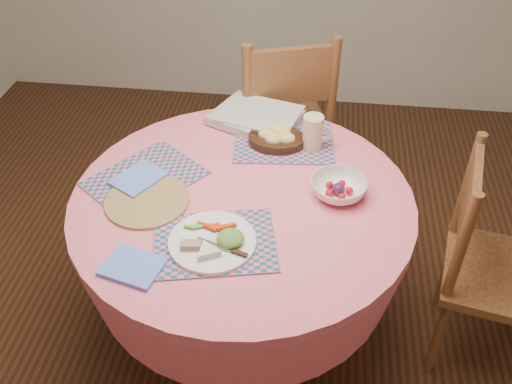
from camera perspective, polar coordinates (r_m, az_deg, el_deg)
ground at (r=2.59m, az=-1.13°, el=-13.30°), size 4.00×4.00×0.00m
dining_table at (r=2.18m, az=-1.31°, el=-4.45°), size 1.24×1.24×0.75m
chair_right at (r=2.34m, az=22.16°, el=-6.64°), size 0.49×0.51×0.93m
chair_back at (r=2.84m, az=2.56°, el=6.98°), size 0.60×0.58×1.03m
placemat_front at (r=1.88m, az=-4.17°, el=-5.08°), size 0.46×0.38×0.01m
placemat_left at (r=2.17m, az=-11.03°, el=1.36°), size 0.48×0.50×0.01m
placemat_back at (r=2.32m, az=2.77°, el=5.01°), size 0.43×0.34×0.01m
wicker_trivet at (r=2.06m, az=-10.83°, el=-0.87°), size 0.30×0.30×0.01m
napkin_near at (r=1.83m, az=-12.21°, el=-7.31°), size 0.21×0.18×0.01m
napkin_far at (r=2.15m, az=-11.66°, el=1.31°), size 0.21×0.23×0.01m
dinner_plate at (r=1.86m, az=-4.23°, el=-4.92°), size 0.29×0.29×0.05m
bread_bowl at (r=2.29m, az=2.12°, el=5.52°), size 0.23×0.23×0.08m
latte_mug at (r=2.26m, az=5.76°, el=5.99°), size 0.12×0.08×0.14m
fruit_bowl at (r=2.06m, az=8.25°, el=0.38°), size 0.21×0.21×0.06m
newspaper_stack at (r=2.43m, az=0.02°, el=7.54°), size 0.42×0.39×0.04m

